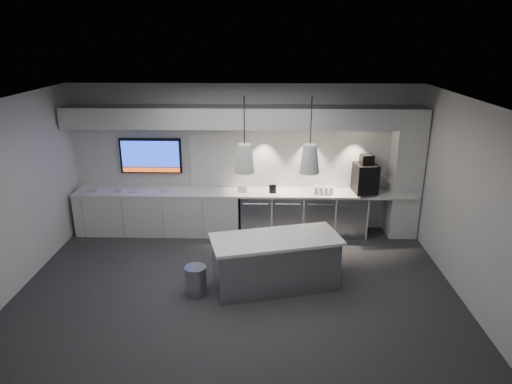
{
  "coord_description": "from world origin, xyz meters",
  "views": [
    {
      "loc": [
        0.46,
        -6.48,
        3.9
      ],
      "look_at": [
        0.27,
        1.1,
        1.27
      ],
      "focal_mm": 32.0,
      "sensor_mm": 36.0,
      "label": 1
    }
  ],
  "objects_px": {
    "island": "(275,262)",
    "coffee_machine": "(365,177)",
    "bin": "(196,280)",
    "wall_tv": "(151,156)"
  },
  "relations": [
    {
      "from": "wall_tv",
      "to": "coffee_machine",
      "type": "bearing_deg",
      "value": -3.27
    },
    {
      "from": "island",
      "to": "bin",
      "type": "bearing_deg",
      "value": 177.65
    },
    {
      "from": "island",
      "to": "coffee_machine",
      "type": "height_order",
      "value": "coffee_machine"
    },
    {
      "from": "island",
      "to": "bin",
      "type": "distance_m",
      "value": 1.3
    },
    {
      "from": "bin",
      "to": "coffee_machine",
      "type": "distance_m",
      "value": 4.01
    },
    {
      "from": "wall_tv",
      "to": "bin",
      "type": "distance_m",
      "value": 3.22
    },
    {
      "from": "island",
      "to": "bin",
      "type": "height_order",
      "value": "island"
    },
    {
      "from": "wall_tv",
      "to": "coffee_machine",
      "type": "distance_m",
      "value": 4.34
    },
    {
      "from": "wall_tv",
      "to": "bin",
      "type": "xyz_separation_m",
      "value": [
        1.26,
        -2.65,
        -1.32
      ]
    },
    {
      "from": "wall_tv",
      "to": "coffee_machine",
      "type": "relative_size",
      "value": 1.61
    }
  ]
}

